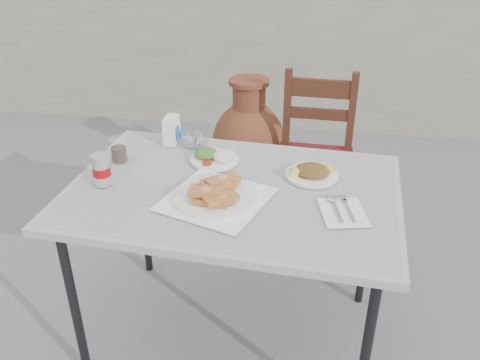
# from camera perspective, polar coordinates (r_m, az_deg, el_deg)

# --- Properties ---
(ground) EXTENTS (80.00, 80.00, 0.00)m
(ground) POSITION_cam_1_polar(r_m,az_deg,el_deg) (2.47, 3.50, -16.47)
(ground) COLOR slate
(ground) RESTS_ON ground
(cafe_table) EXTENTS (1.33, 0.95, 0.78)m
(cafe_table) POSITION_cam_1_polar(r_m,az_deg,el_deg) (2.00, -0.80, -2.18)
(cafe_table) COLOR black
(cafe_table) RESTS_ON ground
(pide_plate) EXTENTS (0.45, 0.45, 0.07)m
(pide_plate) POSITION_cam_1_polar(r_m,az_deg,el_deg) (1.88, -2.74, -1.34)
(pide_plate) COLOR white
(pide_plate) RESTS_ON cafe_table
(salad_rice_plate) EXTENTS (0.21, 0.21, 0.05)m
(salad_rice_plate) POSITION_cam_1_polar(r_m,az_deg,el_deg) (2.16, -2.96, 2.62)
(salad_rice_plate) COLOR white
(salad_rice_plate) RESTS_ON cafe_table
(salad_chopped_plate) EXTENTS (0.22, 0.22, 0.05)m
(salad_chopped_plate) POSITION_cam_1_polar(r_m,az_deg,el_deg) (2.06, 8.09, 0.88)
(salad_chopped_plate) COLOR white
(salad_chopped_plate) RESTS_ON cafe_table
(soda_can) EXTENTS (0.07, 0.07, 0.13)m
(soda_can) POSITION_cam_1_polar(r_m,az_deg,el_deg) (2.03, -15.29, 1.13)
(soda_can) COLOR white
(soda_can) RESTS_ON cafe_table
(cola_glass) EXTENTS (0.07, 0.07, 0.10)m
(cola_glass) POSITION_cam_1_polar(r_m,az_deg,el_deg) (2.21, -13.45, 3.20)
(cola_glass) COLOR white
(cola_glass) RESTS_ON cafe_table
(napkin_holder) EXTENTS (0.07, 0.10, 0.12)m
(napkin_holder) POSITION_cam_1_polar(r_m,az_deg,el_deg) (2.33, -7.70, 5.59)
(napkin_holder) COLOR white
(napkin_holder) RESTS_ON cafe_table
(condiment_caddy) EXTENTS (0.10, 0.08, 0.07)m
(condiment_caddy) POSITION_cam_1_polar(r_m,az_deg,el_deg) (2.31, -5.03, 4.42)
(condiment_caddy) COLOR silver
(condiment_caddy) RESTS_ON cafe_table
(cutlery_napkin) EXTENTS (0.19, 0.23, 0.01)m
(cutlery_napkin) POSITION_cam_1_polar(r_m,az_deg,el_deg) (1.86, 11.30, -3.26)
(cutlery_napkin) COLOR white
(cutlery_napkin) RESTS_ON cafe_table
(chair) EXTENTS (0.44, 0.44, 0.95)m
(chair) POSITION_cam_1_polar(r_m,az_deg,el_deg) (2.86, 8.37, 2.49)
(chair) COLOR #38190F
(chair) RESTS_ON ground
(terracotta_urn) EXTENTS (0.47, 0.47, 0.82)m
(terracotta_urn) POSITION_cam_1_polar(r_m,az_deg,el_deg) (3.21, 0.97, 3.74)
(terracotta_urn) COLOR brown
(terracotta_urn) RESTS_ON ground
(back_wall) EXTENTS (6.00, 0.25, 1.20)m
(back_wall) POSITION_cam_1_polar(r_m,az_deg,el_deg) (4.38, 7.07, 13.56)
(back_wall) COLOR gray
(back_wall) RESTS_ON ground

